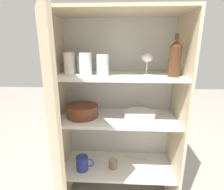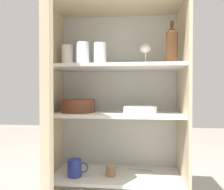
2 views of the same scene
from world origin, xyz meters
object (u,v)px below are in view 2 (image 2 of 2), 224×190
Objects in this scene: wine_bottle at (172,45)px; storage_jar at (111,171)px; plate_stack_white at (140,109)px; mixing_bowl_large at (78,105)px; coffee_mug_primary at (75,168)px.

storage_jar is (-0.37, 0.04, -0.77)m from wine_bottle.
plate_stack_white is 0.98× the size of mixing_bowl_large.
storage_jar is at bearing 7.95° from coffee_mug_primary.
plate_stack_white is 0.40m from mixing_bowl_large.
coffee_mug_primary is at bearing -172.82° from plate_stack_white.
plate_stack_white is 3.08× the size of storage_jar.
mixing_bowl_large reaches higher than storage_jar.
wine_bottle is at bearing -18.94° from plate_stack_white.
storage_jar is (0.22, 0.03, -0.02)m from coffee_mug_primary.
wine_bottle reaches higher than storage_jar.
mixing_bowl_large is at bearing 179.46° from plate_stack_white.
coffee_mug_primary is (-0.01, -0.05, -0.39)m from mixing_bowl_large.
wine_bottle reaches higher than coffee_mug_primary.
plate_stack_white is (-0.18, 0.06, -0.39)m from wine_bottle.
coffee_mug_primary is 0.23m from storage_jar.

